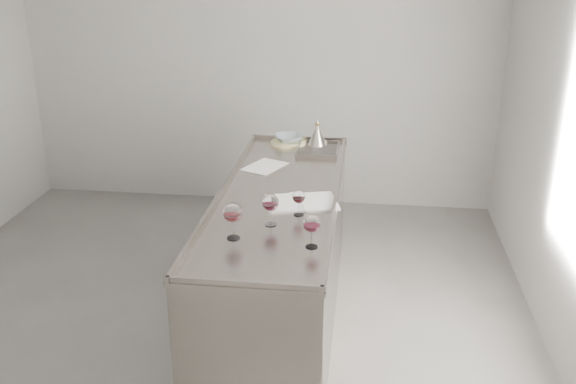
# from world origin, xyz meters

# --- Properties ---
(room_shell) EXTENTS (4.54, 5.04, 2.84)m
(room_shell) POSITION_xyz_m (0.00, 0.00, 1.40)
(room_shell) COLOR #585552
(room_shell) RESTS_ON ground
(counter) EXTENTS (0.77, 2.42, 0.97)m
(counter) POSITION_xyz_m (0.50, 0.30, 0.47)
(counter) COLOR gray
(counter) RESTS_ON ground
(wine_glass_left) EXTENTS (0.10, 0.10, 0.20)m
(wine_glass_left) POSITION_xyz_m (0.35, -0.38, 1.08)
(wine_glass_left) COLOR white
(wine_glass_left) RESTS_ON counter
(wine_glass_middle) EXTENTS (0.10, 0.10, 0.19)m
(wine_glass_middle) POSITION_xyz_m (0.52, -0.18, 1.07)
(wine_glass_middle) COLOR white
(wine_glass_middle) RESTS_ON counter
(wine_glass_right) EXTENTS (0.09, 0.09, 0.18)m
(wine_glass_right) POSITION_xyz_m (0.78, -0.44, 1.07)
(wine_glass_right) COLOR white
(wine_glass_right) RESTS_ON counter
(wine_glass_small) EXTENTS (0.08, 0.08, 0.15)m
(wine_glass_small) POSITION_xyz_m (0.66, -0.02, 1.05)
(wine_glass_small) COLOR white
(wine_glass_small) RESTS_ON counter
(notebook) EXTENTS (0.49, 0.40, 0.02)m
(notebook) POSITION_xyz_m (0.66, 0.16, 0.95)
(notebook) COLOR white
(notebook) RESTS_ON counter
(loose_paper_top) EXTENTS (0.33, 0.35, 0.00)m
(loose_paper_top) POSITION_xyz_m (0.61, 0.18, 0.94)
(loose_paper_top) COLOR white
(loose_paper_top) RESTS_ON counter
(loose_paper_under) EXTENTS (0.34, 0.38, 0.00)m
(loose_paper_under) POSITION_xyz_m (0.33, 0.80, 0.94)
(loose_paper_under) COLOR white
(loose_paper_under) RESTS_ON counter
(trivet) EXTENTS (0.33, 0.33, 0.02)m
(trivet) POSITION_xyz_m (0.43, 1.38, 0.95)
(trivet) COLOR beige
(trivet) RESTS_ON counter
(ceramic_bowl) EXTENTS (0.27, 0.27, 0.05)m
(ceramic_bowl) POSITION_xyz_m (0.43, 1.38, 0.99)
(ceramic_bowl) COLOR gray
(ceramic_bowl) RESTS_ON trivet
(wine_funnel) EXTENTS (0.15, 0.15, 0.22)m
(wine_funnel) POSITION_xyz_m (0.66, 1.38, 1.01)
(wine_funnel) COLOR #ACA499
(wine_funnel) RESTS_ON counter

